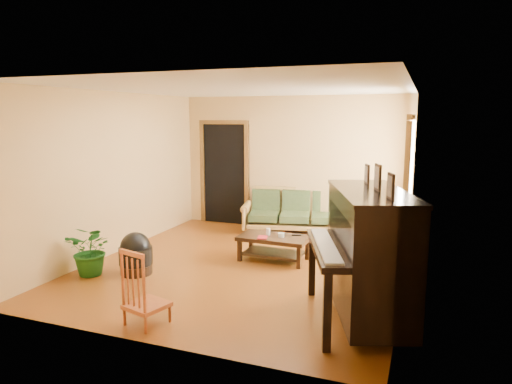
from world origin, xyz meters
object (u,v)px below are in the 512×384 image
at_px(ceramic_crock, 391,233).
at_px(piano, 369,256).
at_px(armchair, 374,239).
at_px(potted_plant, 92,250).
at_px(red_chair, 146,286).
at_px(sofa, 295,211).
at_px(footstool, 136,258).
at_px(coffee_table, 274,248).

bearing_deg(ceramic_crock, piano, -89.94).
distance_m(armchair, potted_plant, 4.08).
relative_size(piano, red_chair, 1.93).
relative_size(sofa, armchair, 2.43).
distance_m(armchair, ceramic_crock, 1.66).
height_order(footstool, potted_plant, potted_plant).
bearing_deg(piano, red_chair, -176.43).
height_order(sofa, ceramic_crock, sofa).
xyz_separation_m(piano, potted_plant, (-3.80, 0.10, -0.36)).
distance_m(footstool, ceramic_crock, 4.54).
bearing_deg(footstool, coffee_table, 37.60).
bearing_deg(red_chair, footstool, 144.45).
height_order(piano, red_chair, piano).
distance_m(sofa, potted_plant, 3.86).
distance_m(piano, footstool, 3.31).
bearing_deg(ceramic_crock, footstool, -135.73).
relative_size(coffee_table, footstool, 2.27).
distance_m(sofa, piano, 3.83).
bearing_deg(red_chair, ceramic_crock, 79.12).
bearing_deg(ceramic_crock, coffee_table, -130.21).
relative_size(red_chair, potted_plant, 1.16).
relative_size(armchair, red_chair, 0.96).
bearing_deg(coffee_table, armchair, 10.81).
relative_size(coffee_table, piano, 0.65).
bearing_deg(coffee_table, piano, -45.03).
xyz_separation_m(footstool, potted_plant, (-0.54, -0.26, 0.14)).
relative_size(footstool, potted_plant, 0.64).
height_order(red_chair, ceramic_crock, red_chair).
height_order(armchair, potted_plant, armchair).
xyz_separation_m(coffee_table, ceramic_crock, (1.61, 1.91, -0.08)).
bearing_deg(piano, footstool, 154.26).
xyz_separation_m(armchair, ceramic_crock, (0.13, 1.63, -0.29)).
height_order(sofa, piano, piano).
relative_size(red_chair, ceramic_crock, 3.72).
distance_m(coffee_table, armchair, 1.52).
relative_size(sofa, footstool, 4.19).
distance_m(footstool, potted_plant, 0.62).
height_order(sofa, potted_plant, sofa).
bearing_deg(armchair, sofa, 138.61).
bearing_deg(armchair, red_chair, -125.31).
distance_m(red_chair, potted_plant, 1.90).
xyz_separation_m(red_chair, potted_plant, (-1.59, 1.04, -0.06)).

